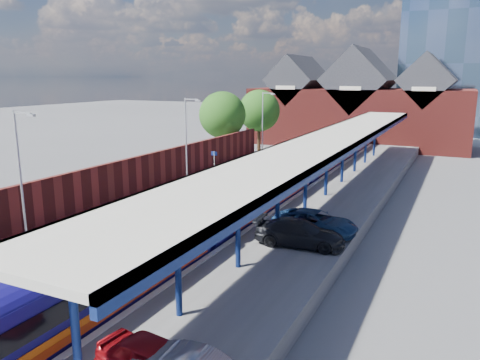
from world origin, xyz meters
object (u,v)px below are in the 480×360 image
object	(u,v)px
parked_car_blue	(315,222)
lamp_post_b	(22,170)
lamp_post_d	(264,120)
train	(294,170)
platform_sign	(214,161)
lamp_post_c	(187,135)
parked_car_dark	(300,233)

from	to	relation	value
parked_car_blue	lamp_post_b	bearing A→B (deg)	126.67
lamp_post_b	lamp_post_d	world-z (taller)	same
train	platform_sign	xyz separation A→B (m)	(-6.49, -1.89, 0.57)
platform_sign	parked_car_blue	xyz separation A→B (m)	(11.84, -9.87, -1.03)
lamp_post_c	parked_car_blue	size ratio (longest dim) A/B	1.47
platform_sign	lamp_post_c	bearing A→B (deg)	-124.26
lamp_post_b	parked_car_dark	xyz separation A→B (m)	(13.03, 5.93, -3.31)
train	parked_car_dark	world-z (taller)	train
platform_sign	lamp_post_d	bearing A→B (deg)	95.56
train	platform_sign	world-z (taller)	platform_sign
parked_car_dark	train	bearing A→B (deg)	15.95
train	platform_sign	size ratio (longest dim) A/B	26.36
train	lamp_post_b	bearing A→B (deg)	-111.55
lamp_post_d	platform_sign	world-z (taller)	lamp_post_d
train	lamp_post_c	bearing A→B (deg)	-153.67
train	platform_sign	distance (m)	6.79
lamp_post_d	parked_car_dark	size ratio (longest dim) A/B	1.49
lamp_post_c	parked_car_blue	xyz separation A→B (m)	(13.21, -7.87, -3.33)
platform_sign	parked_car_dark	world-z (taller)	platform_sign
lamp_post_b	parked_car_dark	size ratio (longest dim) A/B	1.49
train	parked_car_dark	bearing A→B (deg)	-69.66
parked_car_blue	lamp_post_d	bearing A→B (deg)	34.02
parked_car_blue	platform_sign	bearing A→B (deg)	55.25
lamp_post_d	parked_car_blue	distance (m)	27.49
lamp_post_b	platform_sign	world-z (taller)	lamp_post_b
lamp_post_c	parked_car_dark	xyz separation A→B (m)	(13.03, -10.07, -3.31)
lamp_post_b	train	bearing A→B (deg)	68.45
parked_car_blue	train	bearing A→B (deg)	29.53
parked_car_dark	parked_car_blue	world-z (taller)	parked_car_dark
parked_car_dark	lamp_post_d	bearing A→B (deg)	22.16
parked_car_dark	parked_car_blue	distance (m)	2.20
platform_sign	lamp_post_b	bearing A→B (deg)	-94.33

